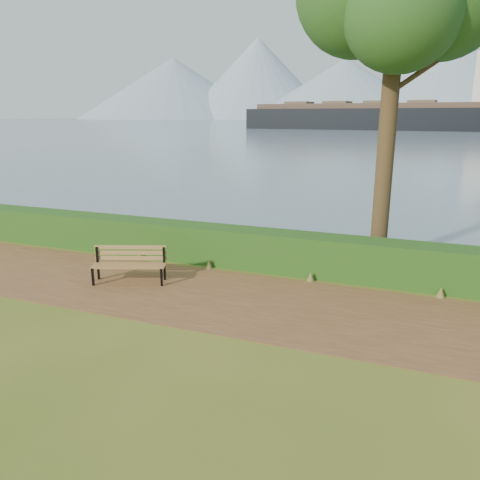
% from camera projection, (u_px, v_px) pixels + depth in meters
% --- Properties ---
extents(ground, '(140.00, 140.00, 0.00)m').
position_uv_depth(ground, '(216.00, 303.00, 10.00)').
color(ground, '#4A5D1A').
rests_on(ground, ground).
extents(path, '(40.00, 3.40, 0.01)m').
position_uv_depth(path, '(221.00, 298.00, 10.27)').
color(path, brown).
rests_on(path, ground).
extents(hedge, '(32.00, 0.85, 1.00)m').
position_uv_depth(hedge, '(256.00, 249.00, 12.21)').
color(hedge, '#164012').
rests_on(hedge, ground).
extents(water, '(700.00, 510.00, 0.00)m').
position_uv_depth(water, '(417.00, 122.00, 244.37)').
color(water, slate).
rests_on(water, ground).
extents(mountains, '(585.00, 190.00, 70.00)m').
position_uv_depth(mountains, '(411.00, 84.00, 372.01)').
color(mountains, '#7B93A4').
rests_on(mountains, ground).
extents(bench, '(1.79, 1.06, 0.87)m').
position_uv_depth(bench, '(130.00, 262.00, 11.14)').
color(bench, black).
rests_on(bench, ground).
extents(cargo_ship, '(76.78, 19.02, 23.07)m').
position_uv_depth(cargo_ship, '(398.00, 116.00, 120.64)').
color(cargo_ship, black).
rests_on(cargo_ship, ground).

